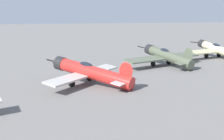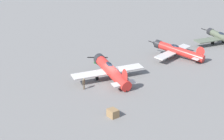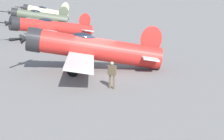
{
  "view_description": "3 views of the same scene",
  "coord_description": "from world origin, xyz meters",
  "px_view_note": "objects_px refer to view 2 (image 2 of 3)",
  "views": [
    {
      "loc": [
        -19.83,
        -7.58,
        7.51
      ],
      "look_at": [
        9.43,
        -15.55,
        1.6
      ],
      "focal_mm": 46.77,
      "sensor_mm": 36.0,
      "label": 1
    },
    {
      "loc": [
        -41.4,
        5.93,
        16.46
      ],
      "look_at": [
        0.0,
        0.0,
        1.8
      ],
      "focal_mm": 49.58,
      "sensor_mm": 36.0,
      "label": 2
    },
    {
      "loc": [
        -7.32,
        22.63,
        5.53
      ],
      "look_at": [
        -2.22,
        4.19,
        1.1
      ],
      "focal_mm": 55.74,
      "sensor_mm": 36.0,
      "label": 3
    }
  ],
  "objects_px": {
    "fuel_drum": "(96,61)",
    "airplane_far_line": "(222,37)",
    "airplane_foreground": "(110,71)",
    "airplane_mid_apron": "(177,51)",
    "ground_crew_mechanic": "(84,83)",
    "equipment_crate": "(113,113)"
  },
  "relations": [
    {
      "from": "airplane_far_line",
      "to": "ground_crew_mechanic",
      "type": "height_order",
      "value": "airplane_far_line"
    },
    {
      "from": "airplane_mid_apron",
      "to": "fuel_drum",
      "type": "height_order",
      "value": "airplane_mid_apron"
    },
    {
      "from": "airplane_mid_apron",
      "to": "fuel_drum",
      "type": "distance_m",
      "value": 14.79
    },
    {
      "from": "airplane_far_line",
      "to": "equipment_crate",
      "type": "distance_m",
      "value": 39.54
    },
    {
      "from": "airplane_foreground",
      "to": "airplane_far_line",
      "type": "xyz_separation_m",
      "value": [
        17.43,
        -26.03,
        -0.03
      ]
    },
    {
      "from": "airplane_mid_apron",
      "to": "airplane_far_line",
      "type": "relative_size",
      "value": 0.73
    },
    {
      "from": "airplane_foreground",
      "to": "ground_crew_mechanic",
      "type": "xyz_separation_m",
      "value": [
        -2.69,
        4.03,
        -0.6
      ]
    },
    {
      "from": "equipment_crate",
      "to": "fuel_drum",
      "type": "relative_size",
      "value": 1.62
    },
    {
      "from": "airplane_far_line",
      "to": "ground_crew_mechanic",
      "type": "relative_size",
      "value": 8.19
    },
    {
      "from": "airplane_far_line",
      "to": "fuel_drum",
      "type": "distance_m",
      "value": 28.83
    },
    {
      "from": "ground_crew_mechanic",
      "to": "equipment_crate",
      "type": "distance_m",
      "value": 8.91
    },
    {
      "from": "fuel_drum",
      "to": "equipment_crate",
      "type": "bearing_deg",
      "value": -179.72
    },
    {
      "from": "airplane_foreground",
      "to": "equipment_crate",
      "type": "height_order",
      "value": "airplane_foreground"
    },
    {
      "from": "fuel_drum",
      "to": "airplane_mid_apron",
      "type": "bearing_deg",
      "value": -86.54
    },
    {
      "from": "ground_crew_mechanic",
      "to": "fuel_drum",
      "type": "xyz_separation_m",
      "value": [
        11.22,
        -2.66,
        -0.5
      ]
    },
    {
      "from": "airplane_mid_apron",
      "to": "airplane_far_line",
      "type": "bearing_deg",
      "value": -101.62
    },
    {
      "from": "fuel_drum",
      "to": "airplane_far_line",
      "type": "bearing_deg",
      "value": -72.0
    },
    {
      "from": "airplane_far_line",
      "to": "ground_crew_mechanic",
      "type": "distance_m",
      "value": 36.18
    },
    {
      "from": "airplane_foreground",
      "to": "airplane_mid_apron",
      "type": "height_order",
      "value": "airplane_foreground"
    },
    {
      "from": "airplane_foreground",
      "to": "ground_crew_mechanic",
      "type": "distance_m",
      "value": 4.88
    },
    {
      "from": "airplane_mid_apron",
      "to": "airplane_far_line",
      "type": "xyz_separation_m",
      "value": [
        8.01,
        -12.67,
        0.12
      ]
    },
    {
      "from": "airplane_far_line",
      "to": "equipment_crate",
      "type": "bearing_deg",
      "value": 116.07
    }
  ]
}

